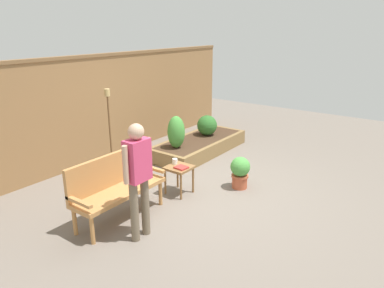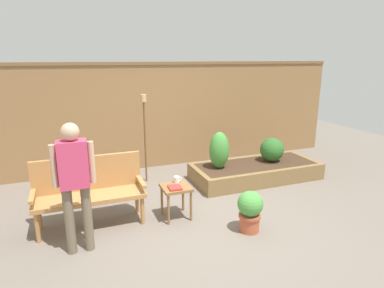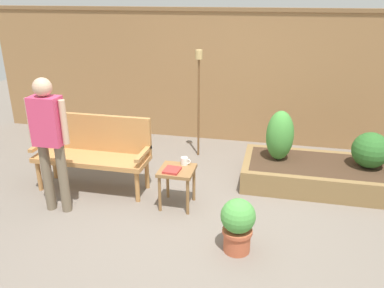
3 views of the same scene
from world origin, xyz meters
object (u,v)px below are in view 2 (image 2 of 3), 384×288
Objects in this scene: book_on_table at (175,188)px; potted_boxwood at (250,209)px; cup_on_table at (177,179)px; person_by_bench at (74,177)px; shrub_near_bench at (219,150)px; garden_bench at (89,187)px; shrub_far_corner at (272,150)px; side_table at (176,192)px; tiki_torch at (144,122)px.

potted_boxwood is (0.83, -0.63, -0.19)m from book_on_table.
cup_on_table is 0.08× the size of person_by_bench.
cup_on_table is 1.37m from shrub_near_bench.
shrub_near_bench reaches higher than cup_on_table.
garden_bench is 1.22m from cup_on_table.
cup_on_table is at bearing 69.42° from book_on_table.
cup_on_table is 0.61× the size of book_on_table.
shrub_near_bench reaches higher than book_on_table.
shrub_near_bench is 1.13m from shrub_far_corner.
shrub_far_corner is (1.47, 1.68, 0.22)m from potted_boxwood.
potted_boxwood is (0.73, -0.84, -0.22)m from cup_on_table.
potted_boxwood is (1.94, -0.97, -0.24)m from garden_bench.
side_table is 1.06m from potted_boxwood.
garden_bench reaches higher than potted_boxwood.
shrub_near_bench is at bearing 37.71° from cup_on_table.
book_on_table is 0.29× the size of shrub_near_bench.
cup_on_table is (0.06, 0.13, 0.13)m from side_table.
side_table is at bearing -87.38° from tiki_torch.
shrub_near_bench is (0.35, 1.68, 0.32)m from potted_boxwood.
potted_boxwood is (0.79, -0.71, -0.09)m from side_table.
book_on_table is at bearing -88.84° from tiki_torch.
person_by_bench is (-2.47, -1.36, 0.30)m from shrub_near_bench.
shrub_near_bench is at bearing 180.00° from shrub_far_corner.
book_on_table is 1.06m from potted_boxwood.
shrub_far_corner reaches higher than potted_boxwood.
tiki_torch is (-2.33, 0.59, 0.59)m from shrub_far_corner.
side_table is 2.49× the size of book_on_table.
tiki_torch is at bearing 57.29° from person_by_bench.
cup_on_table is 1.14m from potted_boxwood.
person_by_bench is at bearing -159.07° from cup_on_table.
garden_bench is 2.40m from shrub_near_bench.
person_by_bench is (-3.59, -1.36, 0.41)m from shrub_far_corner.
potted_boxwood is 2.24m from shrub_far_corner.
shrub_near_bench reaches higher than shrub_far_corner.
shrub_near_bench reaches higher than potted_boxwood.
person_by_bench is (-1.33, -0.40, 0.54)m from side_table.
person_by_bench is (-1.29, -0.32, 0.44)m from book_on_table.
book_on_table is at bearing -16.77° from garden_bench.
garden_bench is 2.18m from potted_boxwood.
book_on_table is (-0.04, -0.07, 0.10)m from side_table.
cup_on_table reaches higher than book_on_table.
side_table is 0.86× the size of potted_boxwood.
shrub_far_corner is (2.30, 1.04, 0.03)m from book_on_table.
tiki_torch is (-0.07, 1.56, 0.72)m from side_table.
shrub_near_bench is (1.14, 0.97, 0.24)m from side_table.
side_table is at bearing -139.59° from shrub_near_bench.
shrub_far_corner is at bearing 48.74° from potted_boxwood.
tiki_torch is at bearing 92.62° from side_table.
shrub_far_corner is at bearing 11.70° from garden_bench.
potted_boxwood is at bearing -8.43° from person_by_bench.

